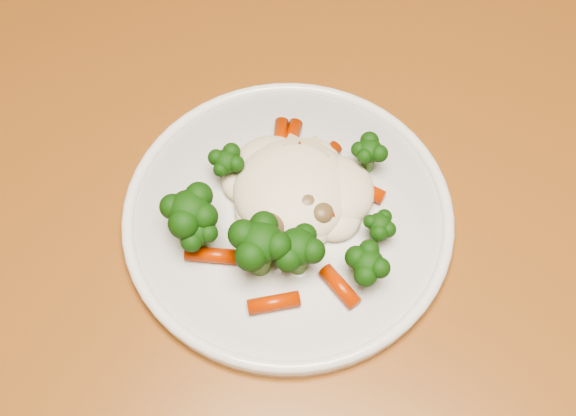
# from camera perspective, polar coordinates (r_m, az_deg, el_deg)

# --- Properties ---
(dining_table) EXTENTS (1.10, 0.74, 0.75)m
(dining_table) POSITION_cam_1_polar(r_m,az_deg,el_deg) (0.71, 1.69, -2.14)
(dining_table) COLOR #985723
(dining_table) RESTS_ON ground
(plate) EXTENTS (0.27, 0.27, 0.01)m
(plate) POSITION_cam_1_polar(r_m,az_deg,el_deg) (0.59, 0.00, -0.67)
(plate) COLOR white
(plate) RESTS_ON dining_table
(meal) EXTENTS (0.18, 0.18, 0.05)m
(meal) POSITION_cam_1_polar(r_m,az_deg,el_deg) (0.56, -0.62, 0.08)
(meal) COLOR beige
(meal) RESTS_ON plate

